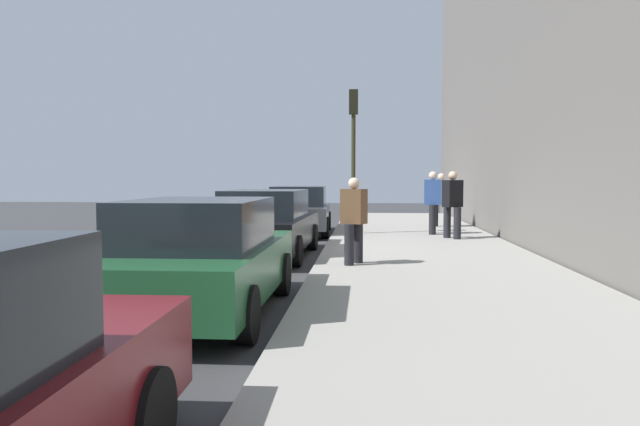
{
  "coord_description": "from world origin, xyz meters",
  "views": [
    {
      "loc": [
        -13.34,
        -1.95,
        1.79
      ],
      "look_at": [
        1.05,
        -0.85,
        0.92
      ],
      "focal_mm": 33.19,
      "sensor_mm": 36.0,
      "label": 1
    }
  ],
  "objects_px": {
    "pedestrian_grey_coat": "(441,198)",
    "parked_car_charcoal": "(300,210)",
    "traffic_light_pole": "(353,136)",
    "parked_car_green": "(202,257)",
    "pedestrian_blue_coat": "(433,201)",
    "pedestrian_black_coat": "(452,203)",
    "pedestrian_brown_coat": "(354,218)",
    "parked_car_black": "(267,224)"
  },
  "relations": [
    {
      "from": "parked_car_charcoal",
      "to": "pedestrian_grey_coat",
      "type": "distance_m",
      "value": 4.81
    },
    {
      "from": "parked_car_charcoal",
      "to": "pedestrian_blue_coat",
      "type": "xyz_separation_m",
      "value": [
        -1.17,
        -4.01,
        0.36
      ]
    },
    {
      "from": "pedestrian_brown_coat",
      "to": "pedestrian_blue_coat",
      "type": "height_order",
      "value": "pedestrian_blue_coat"
    },
    {
      "from": "pedestrian_blue_coat",
      "to": "pedestrian_brown_coat",
      "type": "bearing_deg",
      "value": 160.7
    },
    {
      "from": "pedestrian_brown_coat",
      "to": "pedestrian_blue_coat",
      "type": "bearing_deg",
      "value": -19.3
    },
    {
      "from": "pedestrian_brown_coat",
      "to": "pedestrian_grey_coat",
      "type": "height_order",
      "value": "pedestrian_grey_coat"
    },
    {
      "from": "pedestrian_grey_coat",
      "to": "parked_car_charcoal",
      "type": "bearing_deg",
      "value": 107.55
    },
    {
      "from": "parked_car_black",
      "to": "pedestrian_grey_coat",
      "type": "relative_size",
      "value": 2.57
    },
    {
      "from": "pedestrian_brown_coat",
      "to": "pedestrian_black_coat",
      "type": "xyz_separation_m",
      "value": [
        4.92,
        -2.55,
        0.09
      ]
    },
    {
      "from": "pedestrian_brown_coat",
      "to": "traffic_light_pole",
      "type": "height_order",
      "value": "traffic_light_pole"
    },
    {
      "from": "pedestrian_brown_coat",
      "to": "pedestrian_grey_coat",
      "type": "relative_size",
      "value": 0.92
    },
    {
      "from": "traffic_light_pole",
      "to": "pedestrian_brown_coat",
      "type": "bearing_deg",
      "value": -178.75
    },
    {
      "from": "pedestrian_blue_coat",
      "to": "traffic_light_pole",
      "type": "distance_m",
      "value": 2.96
    },
    {
      "from": "pedestrian_blue_coat",
      "to": "pedestrian_black_coat",
      "type": "bearing_deg",
      "value": -162.97
    },
    {
      "from": "parked_car_green",
      "to": "pedestrian_blue_coat",
      "type": "relative_size",
      "value": 2.38
    },
    {
      "from": "pedestrian_black_coat",
      "to": "pedestrian_blue_coat",
      "type": "xyz_separation_m",
      "value": [
        1.25,
        0.38,
        0.0
      ]
    },
    {
      "from": "parked_car_black",
      "to": "parked_car_charcoal",
      "type": "bearing_deg",
      "value": -1.3
    },
    {
      "from": "pedestrian_blue_coat",
      "to": "pedestrian_grey_coat",
      "type": "relative_size",
      "value": 1.02
    },
    {
      "from": "pedestrian_brown_coat",
      "to": "parked_car_charcoal",
      "type": "bearing_deg",
      "value": 14.11
    },
    {
      "from": "parked_car_black",
      "to": "pedestrian_blue_coat",
      "type": "xyz_separation_m",
      "value": [
        4.28,
        -4.13,
        0.36
      ]
    },
    {
      "from": "pedestrian_black_coat",
      "to": "traffic_light_pole",
      "type": "xyz_separation_m",
      "value": [
        1.25,
        2.68,
        1.87
      ]
    },
    {
      "from": "parked_car_green",
      "to": "parked_car_charcoal",
      "type": "distance_m",
      "value": 11.01
    },
    {
      "from": "parked_car_green",
      "to": "pedestrian_brown_coat",
      "type": "bearing_deg",
      "value": -27.34
    },
    {
      "from": "parked_car_green",
      "to": "pedestrian_brown_coat",
      "type": "distance_m",
      "value": 4.14
    },
    {
      "from": "parked_car_black",
      "to": "pedestrian_brown_coat",
      "type": "distance_m",
      "value": 2.75
    },
    {
      "from": "parked_car_charcoal",
      "to": "pedestrian_grey_coat",
      "type": "bearing_deg",
      "value": -72.45
    },
    {
      "from": "pedestrian_brown_coat",
      "to": "traffic_light_pole",
      "type": "relative_size",
      "value": 0.39
    },
    {
      "from": "parked_car_charcoal",
      "to": "pedestrian_black_coat",
      "type": "bearing_deg",
      "value": -118.85
    },
    {
      "from": "parked_car_charcoal",
      "to": "traffic_light_pole",
      "type": "distance_m",
      "value": 3.04
    },
    {
      "from": "parked_car_charcoal",
      "to": "traffic_light_pole",
      "type": "xyz_separation_m",
      "value": [
        -1.17,
        -1.71,
        2.22
      ]
    },
    {
      "from": "pedestrian_blue_coat",
      "to": "pedestrian_grey_coat",
      "type": "distance_m",
      "value": 2.68
    },
    {
      "from": "parked_car_charcoal",
      "to": "parked_car_green",
      "type": "bearing_deg",
      "value": 179.74
    },
    {
      "from": "parked_car_charcoal",
      "to": "pedestrian_blue_coat",
      "type": "height_order",
      "value": "pedestrian_blue_coat"
    },
    {
      "from": "pedestrian_grey_coat",
      "to": "traffic_light_pole",
      "type": "bearing_deg",
      "value": 132.38
    },
    {
      "from": "parked_car_green",
      "to": "parked_car_black",
      "type": "xyz_separation_m",
      "value": [
        5.56,
        0.07,
        0.0
      ]
    },
    {
      "from": "pedestrian_blue_coat",
      "to": "parked_car_black",
      "type": "bearing_deg",
      "value": 135.99
    },
    {
      "from": "parked_car_charcoal",
      "to": "pedestrian_brown_coat",
      "type": "xyz_separation_m",
      "value": [
        -7.34,
        -1.84,
        0.26
      ]
    },
    {
      "from": "parked_car_green",
      "to": "traffic_light_pole",
      "type": "distance_m",
      "value": 10.24
    },
    {
      "from": "pedestrian_blue_coat",
      "to": "traffic_light_pole",
      "type": "xyz_separation_m",
      "value": [
        -0.0,
        2.3,
        1.87
      ]
    },
    {
      "from": "parked_car_green",
      "to": "pedestrian_blue_coat",
      "type": "bearing_deg",
      "value": -22.41
    },
    {
      "from": "parked_car_green",
      "to": "pedestrian_grey_coat",
      "type": "height_order",
      "value": "pedestrian_grey_coat"
    },
    {
      "from": "parked_car_green",
      "to": "parked_car_charcoal",
      "type": "relative_size",
      "value": 0.96
    }
  ]
}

